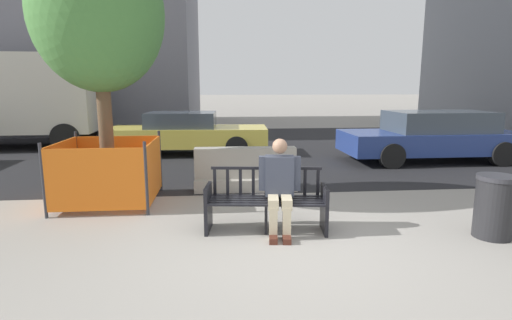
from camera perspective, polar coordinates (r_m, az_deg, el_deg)
name	(u,v)px	position (r m, az deg, el deg)	size (l,w,h in m)	color
ground_plane	(291,251)	(5.13, 4.99, -12.78)	(200.00, 200.00, 0.00)	gray
street_asphalt	(244,147)	(13.52, -1.66, 1.84)	(120.00, 12.00, 0.01)	black
street_bench	(266,203)	(5.67, 1.45, -6.20)	(1.74, 0.71, 0.88)	black
seated_person	(280,184)	(5.54, 3.40, -3.47)	(0.59, 0.76, 1.31)	#383D4C
jersey_barrier_centre	(245,172)	(7.96, -1.52, -1.76)	(2.01, 0.72, 0.84)	#9E998E
street_tree	(98,15)	(7.37, -21.64, 18.73)	(2.13, 2.13, 4.47)	brown
construction_fence	(109,170)	(7.41, -20.31, -1.33)	(1.60, 1.60, 1.19)	#2D2D33
car_taxi_near	(187,133)	(12.24, -9.85, 3.79)	(4.79, 2.00, 1.27)	#DBC64C
car_sedan_mid	(433,136)	(11.92, 23.94, 3.16)	(4.76, 1.99, 1.37)	navy
trash_bin	(494,206)	(6.29, 30.91, -5.71)	(0.51, 0.51, 0.86)	#232326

